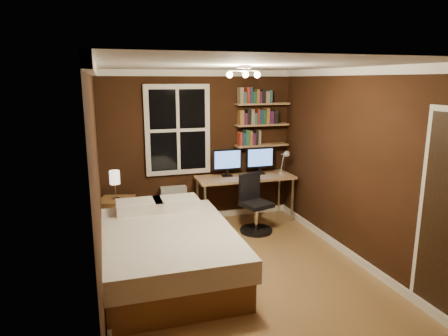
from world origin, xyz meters
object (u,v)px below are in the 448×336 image
object	(u,v)px
bed	(168,251)
desk_lamp	(284,162)
monitor_right	(260,161)
monitor_left	(227,163)
nightstand	(117,218)
radiator	(174,205)
bedside_lamp	(115,185)
office_chair	(255,211)
desk	(245,180)

from	to	relation	value
bed	desk_lamp	size ratio (longest dim) A/B	4.93
monitor_right	monitor_left	bearing A→B (deg)	180.00
nightstand	monitor_left	xyz separation A→B (m)	(1.81, 0.21, 0.70)
nightstand	desk_lamp	world-z (taller)	desk_lamp
monitor_left	desk_lamp	bearing A→B (deg)	-9.53
radiator	nightstand	bearing A→B (deg)	-160.05
bedside_lamp	office_chair	world-z (taller)	bedside_lamp
office_chair	bedside_lamp	bearing A→B (deg)	151.66
bed	bedside_lamp	bearing A→B (deg)	110.69
nightstand	bed	bearing A→B (deg)	-53.06
bedside_lamp	desk_lamp	size ratio (longest dim) A/B	0.99
desk	bedside_lamp	bearing A→B (deg)	-176.60
bedside_lamp	desk_lamp	bearing A→B (deg)	0.93
bedside_lamp	desk_lamp	distance (m)	2.78
bed	radiator	distance (m)	1.82
bedside_lamp	desk	xyz separation A→B (m)	(2.10, 0.12, -0.10)
nightstand	bedside_lamp	size ratio (longest dim) A/B	1.38
bedside_lamp	office_chair	distance (m)	2.17
nightstand	desk_lamp	distance (m)	2.86
bedside_lamp	desk_lamp	xyz separation A→B (m)	(2.77, 0.05, 0.18)
bed	desk	size ratio (longest dim) A/B	1.33
desk_lamp	monitor_left	bearing A→B (deg)	170.47
radiator	bed	bearing A→B (deg)	-102.43
bedside_lamp	monitor_right	size ratio (longest dim) A/B	0.88
radiator	monitor_right	bearing A→B (deg)	-5.09
nightstand	office_chair	size ratio (longest dim) A/B	0.66
bedside_lamp	monitor_right	bearing A→B (deg)	4.92
bed	desk_lamp	bearing A→B (deg)	33.82
nightstand	monitor_right	world-z (taller)	monitor_right
office_chair	monitor_right	bearing A→B (deg)	44.21
radiator	desk	world-z (taller)	desk
bed	office_chair	bearing A→B (deg)	34.55
radiator	desk_lamp	xyz separation A→B (m)	(1.84, -0.29, 0.68)
desk	office_chair	bearing A→B (deg)	-91.95
bedside_lamp	desk	distance (m)	2.10
radiator	monitor_left	world-z (taller)	monitor_left
bedside_lamp	monitor_left	xyz separation A→B (m)	(1.81, 0.21, 0.18)
nightstand	radiator	xyz separation A→B (m)	(0.93, 0.34, 0.01)
office_chair	desk	bearing A→B (deg)	70.23
monitor_right	radiator	bearing A→B (deg)	174.91
nightstand	desk_lamp	bearing A→B (deg)	17.43
desk	desk_lamp	xyz separation A→B (m)	(0.68, -0.08, 0.28)
bed	monitor_left	distance (m)	2.19
bedside_lamp	bed	bearing A→B (deg)	-69.56
nightstand	desk	size ratio (longest dim) A/B	0.37
bedside_lamp	radiator	distance (m)	1.11
monitor_left	desk	bearing A→B (deg)	-16.01
desk	monitor_right	size ratio (longest dim) A/B	3.31
office_chair	desk_lamp	bearing A→B (deg)	14.07
radiator	monitor_left	size ratio (longest dim) A/B	1.28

